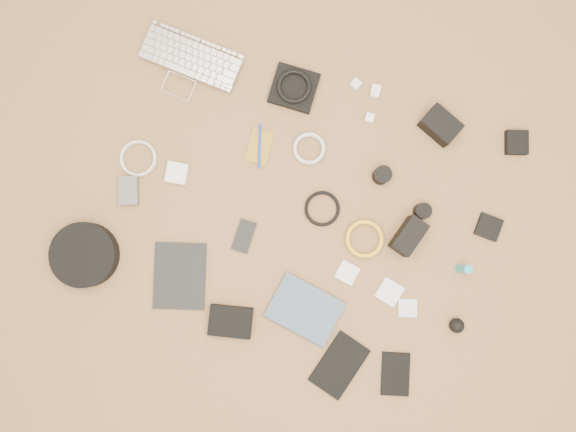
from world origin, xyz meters
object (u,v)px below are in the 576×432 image
(phone, at_px, (244,236))
(paperback, at_px, (293,332))
(laptop, at_px, (186,71))
(tablet, at_px, (180,276))
(headphone_case, at_px, (85,255))
(dslr_camera, at_px, (440,125))

(phone, relative_size, paperback, 0.49)
(laptop, height_order, tablet, laptop)
(tablet, xyz_separation_m, phone, (0.17, 0.21, -0.00))
(paperback, bearing_deg, tablet, 91.81)
(tablet, distance_m, headphone_case, 0.34)
(laptop, relative_size, headphone_case, 1.56)
(dslr_camera, bearing_deg, phone, -109.43)
(dslr_camera, height_order, headphone_case, dslr_camera)
(headphone_case, bearing_deg, tablet, 6.87)
(headphone_case, height_order, paperback, headphone_case)
(laptop, xyz_separation_m, dslr_camera, (0.92, 0.11, 0.02))
(tablet, relative_size, phone, 2.05)
(laptop, xyz_separation_m, tablet, (0.23, -0.70, -0.01))
(laptop, height_order, phone, laptop)
(phone, distance_m, headphone_case, 0.56)
(laptop, height_order, dslr_camera, dslr_camera)
(dslr_camera, distance_m, paperback, 0.89)
(laptop, bearing_deg, headphone_case, -95.55)
(tablet, bearing_deg, dslr_camera, 31.64)
(tablet, xyz_separation_m, paperback, (0.44, -0.05, 0.01))
(phone, distance_m, paperback, 0.38)
(phone, xyz_separation_m, paperback, (0.28, -0.26, 0.01))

